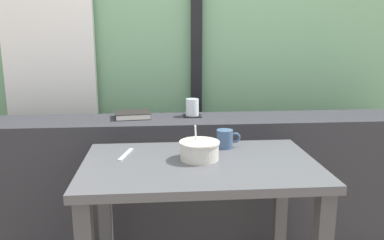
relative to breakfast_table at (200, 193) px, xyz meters
name	(u,v)px	position (x,y,z in m)	size (l,w,h in m)	color
outdoor_backdrop	(185,11)	(0.01, 1.12, 0.80)	(4.80, 0.08, 2.80)	#7AAD7F
curtain_left_panel	(48,34)	(-0.84, 1.02, 0.65)	(0.56, 0.06, 2.50)	white
window_divider_post	(197,26)	(0.08, 1.05, 0.70)	(0.07, 0.05, 2.60)	black
dark_console_ledge	(192,186)	(0.01, 0.56, -0.20)	(2.80, 0.33, 0.80)	#2D2D33
breakfast_table	(200,193)	(0.00, 0.00, 0.00)	(0.98, 0.62, 0.74)	#414145
coaster_square	(192,116)	(0.02, 0.62, 0.20)	(0.10, 0.10, 0.01)	black
juice_glass	(192,108)	(0.02, 0.62, 0.25)	(0.07, 0.07, 0.09)	white
closed_book	(132,115)	(-0.32, 0.60, 0.22)	(0.21, 0.17, 0.03)	black
soup_bowl	(199,150)	(0.00, 0.03, 0.18)	(0.17, 0.17, 0.16)	beige
fork_utensil	(126,154)	(-0.32, 0.12, 0.14)	(0.02, 0.17, 0.01)	silver
ceramic_mug	(225,139)	(0.14, 0.20, 0.18)	(0.11, 0.08, 0.08)	#3D567A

